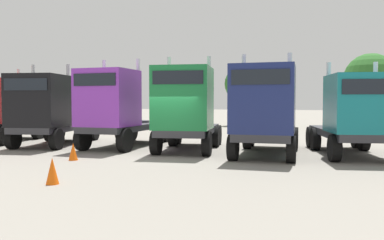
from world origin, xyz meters
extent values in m
plane|color=gray|center=(0.00, 0.00, 0.00)|extent=(200.00, 200.00, 0.00)
cube|color=#333338|center=(-11.38, 2.86, 1.01)|extent=(3.51, 6.24, 0.30)
cylinder|color=silver|center=(-10.36, 2.68, 2.65)|extent=(0.22, 0.22, 2.97)
cylinder|color=#333338|center=(-11.68, 4.13, 1.22)|extent=(1.32, 1.32, 0.12)
cylinder|color=black|center=(-9.79, 0.93, 0.56)|extent=(0.60, 1.16, 1.11)
cylinder|color=black|center=(-10.62, 4.43, 0.56)|extent=(0.60, 1.16, 1.11)
cylinder|color=black|center=(-12.76, 3.92, 0.56)|extent=(0.60, 1.16, 1.11)
cylinder|color=black|center=(-10.88, 5.50, 0.56)|extent=(0.60, 1.16, 1.11)
cylinder|color=black|center=(-13.02, 4.99, 0.56)|extent=(0.60, 1.16, 1.11)
cube|color=#333338|center=(-7.53, 2.32, 0.92)|extent=(3.42, 6.36, 0.30)
cube|color=black|center=(-7.13, 0.48, 2.34)|extent=(2.82, 2.72, 2.54)
cube|color=black|center=(-6.89, -0.64, 3.09)|extent=(2.06, 0.48, 0.55)
cylinder|color=silver|center=(-6.48, 1.93, 2.64)|extent=(0.21, 0.21, 3.14)
cylinder|color=silver|center=(-8.33, 1.53, 2.64)|extent=(0.21, 0.21, 3.14)
cylinder|color=#333338|center=(-7.81, 3.62, 1.13)|extent=(1.31, 1.31, 0.12)
cylinder|color=black|center=(-5.97, 0.29, 0.51)|extent=(0.56, 1.07, 1.02)
cylinder|color=black|center=(-8.12, -0.17, 0.51)|extent=(0.56, 1.07, 1.02)
cylinder|color=black|center=(-6.76, 3.94, 0.51)|extent=(0.56, 1.07, 1.02)
cylinder|color=black|center=(-8.91, 3.47, 0.51)|extent=(0.56, 1.07, 1.02)
cylinder|color=black|center=(-6.99, 5.01, 0.51)|extent=(0.56, 1.07, 1.02)
cylinder|color=black|center=(-9.14, 4.55, 0.51)|extent=(0.56, 1.07, 1.02)
cube|color=#333338|center=(-3.60, 2.93, 0.99)|extent=(2.33, 6.23, 0.30)
cube|color=purple|center=(-3.56, 0.98, 2.47)|extent=(2.45, 2.33, 2.65)
cube|color=black|center=(-3.54, -0.18, 3.27)|extent=(2.10, 0.09, 0.55)
cylinder|color=silver|center=(-2.64, 2.29, 2.77)|extent=(0.18, 0.18, 3.25)
cylinder|color=silver|center=(-4.54, 2.25, 2.77)|extent=(0.18, 0.18, 3.25)
cylinder|color=#333338|center=(-3.63, 4.29, 1.20)|extent=(1.12, 1.12, 0.12)
cylinder|color=black|center=(-2.45, 0.57, 0.55)|extent=(0.37, 1.10, 1.09)
cylinder|color=black|center=(-4.65, 0.52, 0.55)|extent=(0.37, 1.10, 1.09)
cylinder|color=black|center=(-2.54, 4.45, 0.55)|extent=(0.37, 1.10, 1.09)
cylinder|color=black|center=(-4.74, 4.40, 0.55)|extent=(0.37, 1.10, 1.09)
cylinder|color=black|center=(-2.56, 5.55, 0.55)|extent=(0.37, 1.10, 1.09)
cylinder|color=black|center=(-4.76, 5.50, 0.55)|extent=(0.37, 1.10, 1.09)
cube|color=#333338|center=(-0.05, 2.57, 0.94)|extent=(3.13, 5.98, 0.30)
cube|color=#197238|center=(0.22, 0.97, 2.45)|extent=(2.78, 2.80, 2.71)
cube|color=black|center=(0.43, -0.25, 3.28)|extent=(2.08, 0.39, 0.55)
cylinder|color=silver|center=(0.93, 2.47, 2.75)|extent=(0.21, 0.21, 3.31)
cylinder|color=silver|center=(-0.95, 2.15, 2.75)|extent=(0.21, 0.21, 3.31)
cylinder|color=#333338|center=(-0.26, 3.81, 1.15)|extent=(1.27, 1.27, 0.12)
cylinder|color=black|center=(1.39, 0.64, 0.52)|extent=(0.52, 1.09, 1.04)
cylinder|color=black|center=(-0.77, 0.27, 0.52)|extent=(0.52, 1.09, 1.04)
cylinder|color=black|center=(0.82, 3.98, 0.52)|extent=(0.52, 1.09, 1.04)
cylinder|color=black|center=(-1.35, 3.61, 0.52)|extent=(0.52, 1.09, 1.04)
cylinder|color=black|center=(0.63, 5.07, 0.52)|extent=(0.52, 1.09, 1.04)
cylinder|color=black|center=(-1.53, 4.70, 0.52)|extent=(0.52, 1.09, 1.04)
cube|color=#333338|center=(3.69, 2.28, 0.92)|extent=(2.57, 6.44, 0.30)
cube|color=navy|center=(3.81, 0.25, 2.39)|extent=(2.53, 2.41, 2.63)
cube|color=black|center=(3.88, -0.90, 3.18)|extent=(2.10, 0.17, 0.55)
cylinder|color=silver|center=(4.68, 1.59, 2.69)|extent=(0.19, 0.19, 3.23)
cylinder|color=silver|center=(2.79, 1.48, 2.69)|extent=(0.19, 0.19, 3.23)
cylinder|color=#333338|center=(3.61, 3.67, 1.13)|extent=(1.16, 1.16, 0.12)
cylinder|color=black|center=(4.93, -0.11, 0.51)|extent=(0.41, 1.04, 1.02)
cylinder|color=black|center=(2.74, -0.24, 0.51)|extent=(0.41, 1.04, 1.02)
cylinder|color=black|center=(4.69, 3.90, 0.51)|extent=(0.41, 1.04, 1.02)
cylinder|color=black|center=(2.50, 3.77, 0.51)|extent=(0.41, 1.04, 1.02)
cylinder|color=black|center=(4.63, 5.00, 0.51)|extent=(0.41, 1.04, 1.02)
cylinder|color=black|center=(2.43, 4.87, 0.51)|extent=(0.41, 1.04, 1.02)
cube|color=#333338|center=(7.02, 3.20, 0.94)|extent=(3.48, 6.33, 0.30)
cube|color=#14727A|center=(7.42, 1.45, 2.22)|extent=(2.87, 2.87, 2.26)
cube|color=black|center=(7.70, 0.26, 2.83)|extent=(2.06, 0.51, 0.55)
cylinder|color=silver|center=(8.05, 2.97, 2.52)|extent=(0.22, 0.22, 2.86)
cylinder|color=silver|center=(6.20, 2.55, 2.52)|extent=(0.22, 0.22, 2.86)
cylinder|color=#333338|center=(6.73, 4.48, 1.15)|extent=(1.32, 1.32, 0.12)
cylinder|color=black|center=(6.46, 0.72, 0.52)|extent=(0.57, 1.09, 1.04)
cylinder|color=black|center=(7.79, 4.80, 0.52)|extent=(0.57, 1.09, 1.04)
cylinder|color=black|center=(5.64, 4.31, 0.52)|extent=(0.57, 1.09, 1.04)
cylinder|color=black|center=(7.54, 5.88, 0.52)|extent=(0.57, 1.09, 1.04)
cylinder|color=black|center=(5.40, 5.39, 0.52)|extent=(0.57, 1.09, 1.04)
cone|color=#F2590C|center=(-0.96, -6.24, 0.37)|extent=(0.36, 0.36, 0.75)
cone|color=#F2590C|center=(-3.18, -2.25, 0.34)|extent=(0.36, 0.36, 0.67)
cylinder|color=#4C3823|center=(-11.88, 17.42, 1.01)|extent=(0.36, 0.36, 2.03)
sphere|color=#286023|center=(-11.88, 17.42, 3.29)|extent=(3.15, 3.15, 3.15)
cylinder|color=#4C3823|center=(-1.76, 22.26, 1.35)|extent=(0.36, 0.36, 2.70)
sphere|color=#286023|center=(-1.76, 22.26, 4.03)|extent=(3.33, 3.33, 3.33)
cylinder|color=#4C3823|center=(9.42, 21.04, 1.22)|extent=(0.36, 0.36, 2.44)
sphere|color=#286023|center=(9.42, 21.04, 4.17)|extent=(4.34, 4.34, 4.34)
camera|label=1|loc=(6.29, -15.20, 2.28)|focal=36.98mm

